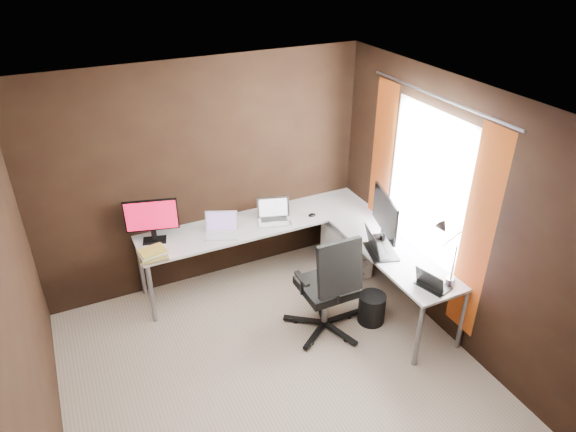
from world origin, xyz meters
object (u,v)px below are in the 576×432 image
object	(u,v)px
laptop_black_small	(432,283)
desk_lamp	(446,245)
drawer_pedestal	(347,249)
office_chair	(327,303)
laptop_white	(222,229)
laptop_black_big	(378,248)
monitor_left	(152,218)
monitor_right	(385,215)
book_stack	(153,254)
laptop_silver	(274,216)
wastebasket	(372,308)

from	to	relation	value
laptop_black_small	desk_lamp	bearing A→B (deg)	-90.95
drawer_pedestal	office_chair	xyz separation A→B (m)	(-0.70, -0.78, 0.03)
laptop_black_small	office_chair	xyz separation A→B (m)	(-0.70, 0.63, -0.44)
laptop_white	laptop_black_small	xyz separation A→B (m)	(1.40, -1.71, -0.01)
laptop_black_small	laptop_black_big	bearing A→B (deg)	-6.01
monitor_left	monitor_right	bearing A→B (deg)	-10.90
drawer_pedestal	office_chair	world-z (taller)	office_chair
monitor_left	laptop_black_small	world-z (taller)	monitor_left
monitor_right	book_stack	size ratio (longest dim) A/B	2.21
monitor_right	laptop_white	size ratio (longest dim) A/B	1.56
monitor_right	laptop_black_small	xyz separation A→B (m)	(-0.05, -0.85, -0.26)
monitor_right	laptop_silver	size ratio (longest dim) A/B	1.53
drawer_pedestal	laptop_black_big	size ratio (longest dim) A/B	1.37
laptop_white	wastebasket	xyz separation A→B (m)	(1.18, -1.17, -0.62)
monitor_right	laptop_black_big	distance (m)	0.34
monitor_left	laptop_silver	size ratio (longest dim) A/B	1.27
wastebasket	book_stack	bearing A→B (deg)	152.17
laptop_black_small	book_stack	bearing A→B (deg)	38.49
monitor_right	wastebasket	xyz separation A→B (m)	(-0.28, -0.31, -0.87)
laptop_black_small	desk_lamp	xyz separation A→B (m)	(0.12, 0.03, 0.36)
laptop_white	laptop_black_small	world-z (taller)	laptop_white
book_stack	office_chair	xyz separation A→B (m)	(1.46, -0.93, -0.44)
laptop_white	wastebasket	world-z (taller)	laptop_white
monitor_right	laptop_white	bearing A→B (deg)	75.39
book_stack	monitor_right	bearing A→B (deg)	-17.88
desk_lamp	laptop_white	bearing A→B (deg)	148.26
monitor_right	office_chair	size ratio (longest dim) A/B	0.56
monitor_right	book_stack	distance (m)	2.35
laptop_black_big	drawer_pedestal	bearing A→B (deg)	7.19
drawer_pedestal	monitor_left	bearing A→B (deg)	167.29
desk_lamp	monitor_left	bearing A→B (deg)	155.87
monitor_right	office_chair	bearing A→B (deg)	121.67
drawer_pedestal	laptop_black_small	xyz separation A→B (m)	(0.01, -1.41, 0.47)
monitor_right	laptop_black_small	distance (m)	0.89
laptop_white	book_stack	distance (m)	0.78
drawer_pedestal	laptop_black_big	xyz separation A→B (m)	(-0.11, -0.73, 0.48)
laptop_black_small	office_chair	size ratio (longest dim) A/B	0.29
laptop_black_big	office_chair	bearing A→B (deg)	110.74
monitor_left	wastebasket	size ratio (longest dim) A/B	1.64
monitor_left	laptop_black_big	size ratio (longest dim) A/B	1.20
office_chair	monitor_right	bearing A→B (deg)	16.12
monitor_right	wastebasket	distance (m)	0.97
drawer_pedestal	book_stack	size ratio (longest dim) A/B	2.09
monitor_right	book_stack	world-z (taller)	monitor_right
drawer_pedestal	laptop_black_small	size ratio (longest dim) A/B	1.80
monitor_right	laptop_black_big	size ratio (longest dim) A/B	1.45
laptop_black_big	book_stack	bearing A→B (deg)	82.54
laptop_black_small	monitor_left	bearing A→B (deg)	32.15
monitor_left	monitor_right	size ratio (longest dim) A/B	0.83
drawer_pedestal	wastebasket	world-z (taller)	drawer_pedestal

